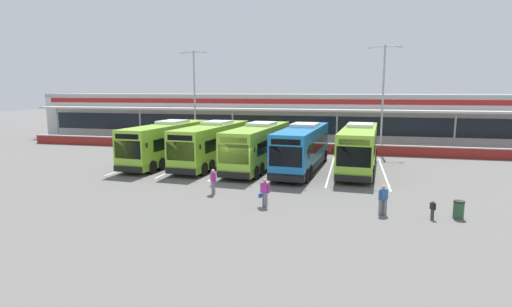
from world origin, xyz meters
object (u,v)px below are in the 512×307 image
at_px(pedestrian_in_dark_coat, 213,181).
at_px(coach_bus_leftmost, 168,143).
at_px(coach_bus_rightmost, 359,149).
at_px(litter_bin, 459,210).
at_px(coach_bus_centre, 258,147).
at_px(coach_bus_left_centre, 213,144).
at_px(coach_bus_right_centre, 303,148).
at_px(lamp_post_centre, 383,92).
at_px(pedestrian_with_handbag, 265,192).
at_px(pedestrian_child, 433,209).
at_px(pedestrian_near_bin, 383,199).
at_px(lamp_post_west, 194,92).

bearing_deg(pedestrian_in_dark_coat, coach_bus_leftmost, 128.70).
xyz_separation_m(coach_bus_rightmost, litter_bin, (4.86, -11.85, -1.32)).
height_order(coach_bus_centre, litter_bin, coach_bus_centre).
xyz_separation_m(coach_bus_centre, coach_bus_rightmost, (8.25, 0.79, 0.00)).
relative_size(coach_bus_left_centre, coach_bus_rightmost, 1.00).
xyz_separation_m(coach_bus_right_centre, lamp_post_centre, (6.84, 10.69, 4.50)).
relative_size(pedestrian_in_dark_coat, litter_bin, 1.74).
relative_size(coach_bus_centre, pedestrian_with_handbag, 7.59).
height_order(coach_bus_leftmost, pedestrian_with_handbag, coach_bus_leftmost).
bearing_deg(pedestrian_child, pedestrian_with_handbag, 179.09).
bearing_deg(pedestrian_near_bin, pedestrian_in_dark_coat, 169.26).
relative_size(coach_bus_leftmost, coach_bus_rightmost, 1.00).
bearing_deg(pedestrian_in_dark_coat, lamp_post_centre, 60.38).
distance_m(coach_bus_rightmost, pedestrian_in_dark_coat, 13.62).
bearing_deg(pedestrian_near_bin, litter_bin, 4.19).
distance_m(coach_bus_right_centre, lamp_post_west, 18.91).
bearing_deg(coach_bus_right_centre, coach_bus_centre, 176.86).
distance_m(pedestrian_child, pedestrian_near_bin, 2.44).
distance_m(coach_bus_left_centre, lamp_post_centre, 18.47).
bearing_deg(pedestrian_with_handbag, litter_bin, 1.73).
bearing_deg(coach_bus_right_centre, pedestrian_in_dark_coat, -115.94).
height_order(coach_bus_rightmost, pedestrian_with_handbag, coach_bus_rightmost).
distance_m(coach_bus_leftmost, litter_bin, 24.33).
xyz_separation_m(coach_bus_centre, coach_bus_right_centre, (3.76, -0.21, 0.00)).
bearing_deg(lamp_post_centre, coach_bus_right_centre, -122.59).
height_order(coach_bus_left_centre, pedestrian_child, coach_bus_left_centre).
xyz_separation_m(coach_bus_left_centre, pedestrian_child, (15.98, -11.90, -1.24)).
distance_m(coach_bus_left_centre, pedestrian_child, 19.96).
xyz_separation_m(pedestrian_child, lamp_post_west, (-22.16, 23.02, 5.75)).
distance_m(coach_bus_rightmost, lamp_post_west, 21.96).
bearing_deg(litter_bin, lamp_post_west, 136.12).
height_order(coach_bus_right_centre, coach_bus_rightmost, same).
bearing_deg(litter_bin, lamp_post_centre, 96.64).
height_order(coach_bus_leftmost, pedestrian_child, coach_bus_leftmost).
distance_m(coach_bus_leftmost, pedestrian_in_dark_coat, 12.36).
height_order(coach_bus_centre, pedestrian_near_bin, coach_bus_centre).
bearing_deg(pedestrian_in_dark_coat, pedestrian_child, -9.47).
bearing_deg(pedestrian_with_handbag, pedestrian_child, -0.91).
xyz_separation_m(pedestrian_child, litter_bin, (1.32, 0.44, -0.07)).
xyz_separation_m(pedestrian_with_handbag, pedestrian_near_bin, (6.36, 0.03, 0.02)).
distance_m(pedestrian_with_handbag, pedestrian_child, 8.78).
bearing_deg(pedestrian_in_dark_coat, litter_bin, -6.77).
relative_size(coach_bus_centre, coach_bus_rightmost, 1.00).
bearing_deg(coach_bus_leftmost, coach_bus_right_centre, -1.92).
xyz_separation_m(pedestrian_in_dark_coat, lamp_post_west, (-9.65, 20.93, 5.42)).
bearing_deg(pedestrian_near_bin, lamp_post_west, 130.83).
relative_size(pedestrian_near_bin, lamp_post_centre, 0.15).
bearing_deg(coach_bus_rightmost, pedestrian_with_handbag, -113.29).
distance_m(pedestrian_in_dark_coat, lamp_post_west, 23.68).
relative_size(coach_bus_left_centre, pedestrian_child, 12.24).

